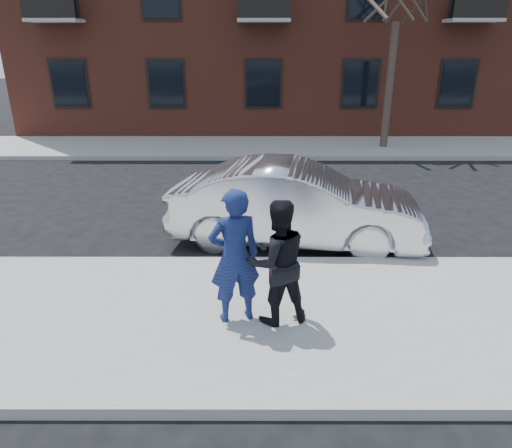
{
  "coord_description": "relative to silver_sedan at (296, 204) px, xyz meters",
  "views": [
    {
      "loc": [
        -0.15,
        -5.64,
        3.62
      ],
      "look_at": [
        -0.16,
        0.4,
        1.25
      ],
      "focal_mm": 32.0,
      "sensor_mm": 36.0,
      "label": 1
    }
  ],
  "objects": [
    {
      "name": "ground",
      "position": [
        -0.59,
        -2.61,
        -0.78
      ],
      "size": [
        100.0,
        100.0,
        0.0
      ],
      "primitive_type": "plane",
      "color": "black",
      "rests_on": "ground"
    },
    {
      "name": "near_sidewalk",
      "position": [
        -0.59,
        -2.86,
        -0.71
      ],
      "size": [
        50.0,
        3.5,
        0.15
      ],
      "primitive_type": "cube",
      "color": "gray",
      "rests_on": "ground"
    },
    {
      "name": "near_curb",
      "position": [
        -0.59,
        -1.06,
        -0.71
      ],
      "size": [
        50.0,
        0.1,
        0.15
      ],
      "primitive_type": "cube",
      "color": "#999691",
      "rests_on": "ground"
    },
    {
      "name": "far_sidewalk",
      "position": [
        -0.59,
        8.64,
        -0.71
      ],
      "size": [
        50.0,
        3.5,
        0.15
      ],
      "primitive_type": "cube",
      "color": "gray",
      "rests_on": "ground"
    },
    {
      "name": "far_curb",
      "position": [
        -0.59,
        6.84,
        -0.71
      ],
      "size": [
        50.0,
        0.1,
        0.15
      ],
      "primitive_type": "cube",
      "color": "#999691",
      "rests_on": "ground"
    },
    {
      "name": "silver_sedan",
      "position": [
        0.0,
        0.0,
        0.0
      ],
      "size": [
        4.95,
        2.33,
        1.57
      ],
      "primitive_type": "imported",
      "rotation": [
        0.0,
        0.0,
        1.43
      ],
      "color": "silver",
      "rests_on": "ground"
    },
    {
      "name": "man_hoodie",
      "position": [
        -1.03,
        -2.92,
        0.29
      ],
      "size": [
        0.77,
        0.62,
        1.85
      ],
      "rotation": [
        0.0,
        0.0,
        3.43
      ],
      "color": "navy",
      "rests_on": "near_sidewalk"
    },
    {
      "name": "man_peacoat",
      "position": [
        -0.48,
        -2.95,
        0.22
      ],
      "size": [
        0.98,
        0.86,
        1.71
      ],
      "rotation": [
        0.0,
        0.0,
        3.43
      ],
      "color": "black",
      "rests_on": "near_sidewalk"
    }
  ]
}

